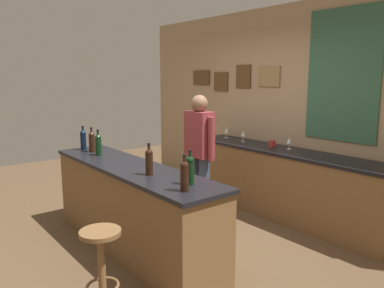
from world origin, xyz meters
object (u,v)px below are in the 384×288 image
(wine_bottle_c, at_px, (98,144))
(wine_glass_a, at_px, (227,131))
(wine_bottle_f, at_px, (185,175))
(wine_bottle_d, at_px, (149,161))
(coffee_mug, at_px, (272,144))
(bar_stool, at_px, (101,257))
(wine_bottle_a, at_px, (83,139))
(bartender, at_px, (199,151))
(wine_bottle_b, at_px, (92,141))
(wine_glass_c, at_px, (289,141))
(wine_bottle_e, at_px, (190,169))
(wine_glass_b, at_px, (243,134))

(wine_bottle_c, height_order, wine_glass_a, wine_bottle_c)
(wine_glass_a, bearing_deg, wine_bottle_f, -50.45)
(wine_bottle_d, xyz_separation_m, coffee_mug, (-0.28, 2.11, -0.11))
(bar_stool, distance_m, wine_bottle_d, 1.00)
(wine_bottle_a, relative_size, wine_bottle_f, 1.00)
(bartender, height_order, wine_bottle_b, bartender)
(wine_glass_a, distance_m, wine_glass_c, 1.18)
(wine_bottle_e, height_order, wine_glass_b, wine_bottle_e)
(bar_stool, height_order, wine_bottle_f, wine_bottle_f)
(wine_bottle_a, bearing_deg, wine_bottle_e, 2.49)
(wine_bottle_c, bearing_deg, wine_bottle_d, -0.68)
(wine_bottle_b, xyz_separation_m, wine_glass_a, (0.16, 2.13, -0.05))
(wine_bottle_c, distance_m, wine_bottle_d, 1.14)
(wine_bottle_b, distance_m, wine_bottle_f, 1.99)
(coffee_mug, bearing_deg, bar_stool, -76.52)
(bartender, bearing_deg, wine_bottle_a, -133.91)
(wine_bottle_c, height_order, wine_bottle_e, same)
(wine_bottle_a, distance_m, wine_glass_b, 2.24)
(wine_bottle_f, bearing_deg, coffee_mug, 112.38)
(wine_bottle_b, bearing_deg, bartender, 51.62)
(wine_bottle_d, xyz_separation_m, wine_glass_a, (-1.22, 2.17, -0.05))
(bartender, relative_size, wine_bottle_a, 5.29)
(bartender, bearing_deg, wine_bottle_e, -42.82)
(wine_bottle_d, relative_size, wine_glass_c, 1.97)
(wine_bottle_b, height_order, wine_glass_c, wine_bottle_b)
(bartender, height_order, wine_bottle_c, bartender)
(wine_bottle_d, bearing_deg, wine_bottle_a, 179.51)
(bar_stool, relative_size, wine_glass_b, 4.39)
(bar_stool, height_order, wine_glass_b, wine_glass_b)
(bartender, xyz_separation_m, wine_glass_b, (-0.26, 1.05, 0.07))
(wine_bottle_f, relative_size, coffee_mug, 2.45)
(wine_bottle_b, height_order, coffee_mug, wine_bottle_b)
(wine_bottle_f, bearing_deg, wine_bottle_e, 129.09)
(wine_bottle_c, height_order, coffee_mug, wine_bottle_c)
(wine_bottle_a, xyz_separation_m, wine_bottle_b, (0.20, 0.03, 0.00))
(bar_stool, bearing_deg, wine_bottle_c, 155.09)
(wine_bottle_b, distance_m, coffee_mug, 2.35)
(wine_bottle_b, relative_size, wine_glass_a, 1.97)
(bar_stool, xyz_separation_m, wine_bottle_d, (-0.40, 0.70, 0.60))
(bar_stool, xyz_separation_m, coffee_mug, (-0.67, 2.81, 0.49))
(wine_glass_b, bearing_deg, wine_glass_c, 3.36)
(wine_bottle_b, bearing_deg, wine_bottle_e, 1.96)
(bartender, distance_m, wine_glass_c, 1.21)
(wine_bottle_e, relative_size, coffee_mug, 2.45)
(bar_stool, relative_size, wine_bottle_e, 2.22)
(bartender, relative_size, wine_bottle_d, 5.29)
(bartender, relative_size, bar_stool, 2.38)
(wine_bottle_b, relative_size, coffee_mug, 2.45)
(wine_glass_b, relative_size, wine_glass_c, 1.00)
(wine_glass_b, bearing_deg, wine_bottle_e, -56.99)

